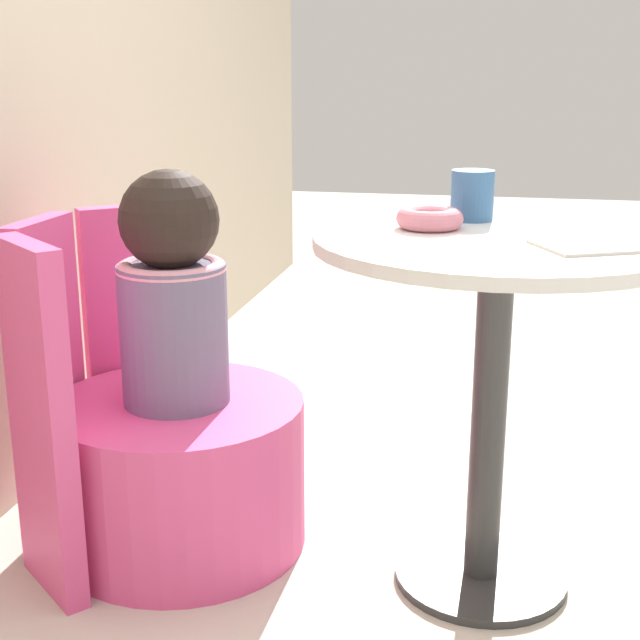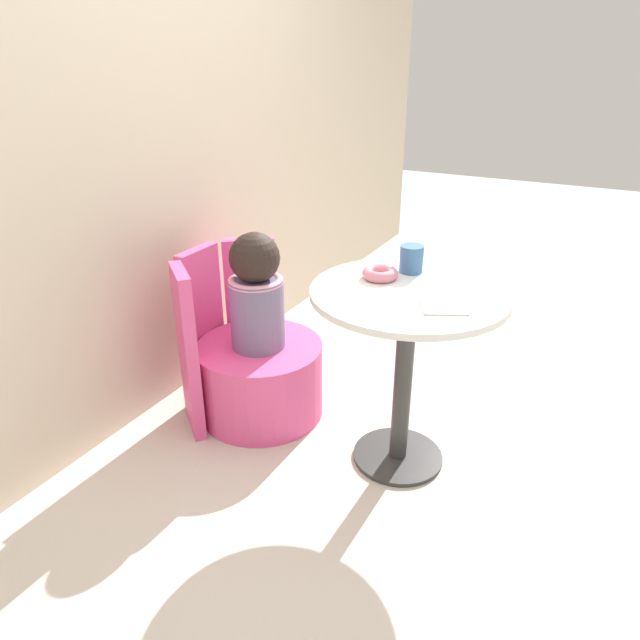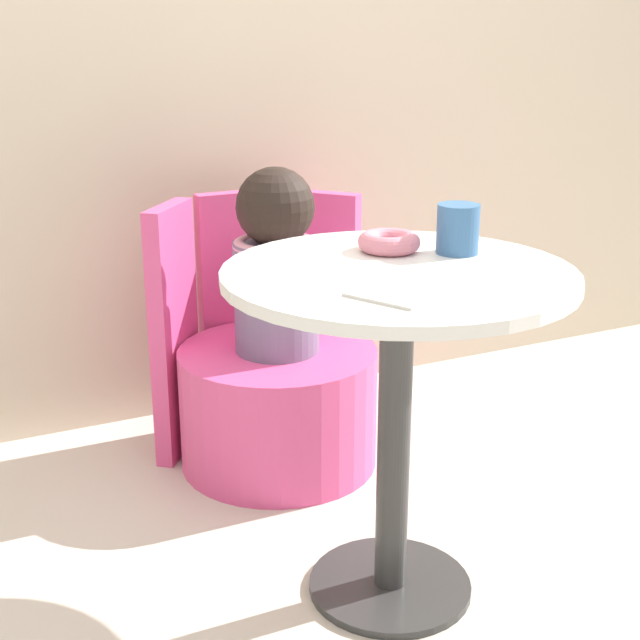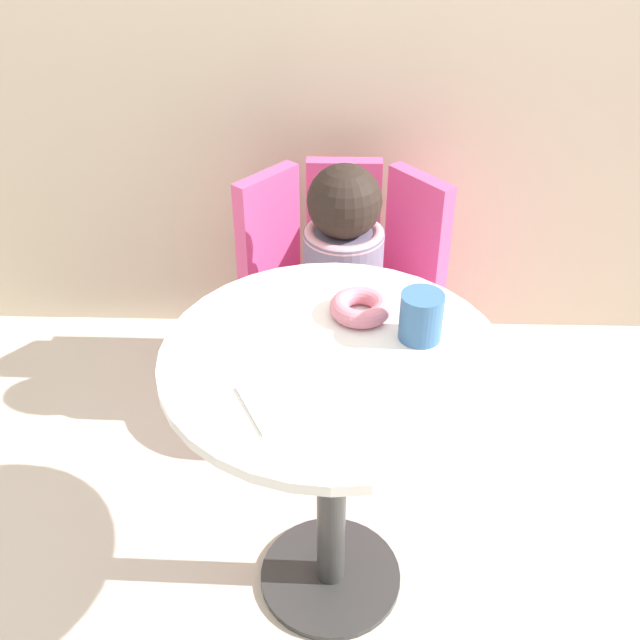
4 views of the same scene
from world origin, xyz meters
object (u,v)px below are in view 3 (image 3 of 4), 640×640
Objects in this scene: round_table at (396,350)px; donut at (389,242)px; tub_chair at (278,406)px; cup at (458,229)px; child_figure at (275,264)px.

donut reaches higher than round_table.
round_table is at bearing -112.42° from donut.
donut is (0.04, -0.54, 0.59)m from tub_chair.
donut is 1.28× the size of cup.
tub_chair is at bearing 88.31° from round_table.
round_table is at bearing -91.69° from tub_chair.
donut is (0.06, 0.14, 0.19)m from round_table.
donut is (0.04, -0.54, 0.17)m from child_figure.
child_figure is 4.85× the size of cup.
tub_chair is at bearing 104.47° from cup.
cup is at bearing -32.28° from donut.
cup is at bearing -75.53° from child_figure.
child_figure is 3.78× the size of donut.
cup is at bearing 18.78° from round_table.
child_figure is at bearing 180.00° from tub_chair.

